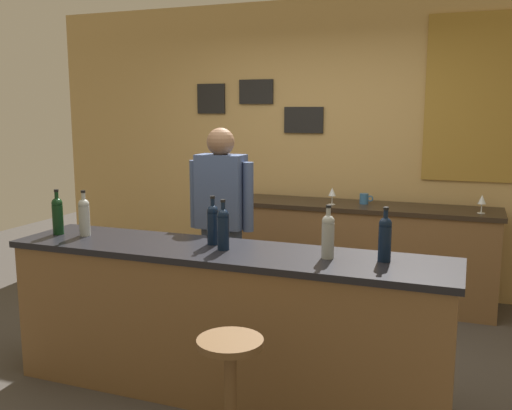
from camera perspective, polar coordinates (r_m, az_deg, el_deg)
name	(u,v)px	position (r m, az deg, el deg)	size (l,w,h in m)	color
ground_plane	(249,365)	(4.09, -0.73, -15.78)	(10.00, 10.00, 0.00)	#423D38
back_wall	(329,144)	(5.63, 7.39, 6.11)	(6.00, 0.09, 2.80)	tan
bar_counter	(225,322)	(3.57, -3.15, -11.63)	(2.74, 0.60, 0.92)	brown
side_counter	(354,252)	(5.34, 9.85, -4.67)	(2.53, 0.56, 0.90)	brown
bartender	(221,218)	(4.32, -3.50, -1.31)	(0.52, 0.21, 1.62)	#384766
bar_stool	(230,382)	(2.85, -2.59, -17.40)	(0.32, 0.32, 0.68)	brown
wine_bottle_a	(58,214)	(4.03, -19.34, -0.90)	(0.07, 0.07, 0.31)	black
wine_bottle_b	(84,216)	(3.93, -16.90, -1.03)	(0.07, 0.07, 0.31)	#999E99
wine_bottle_c	(213,223)	(3.53, -4.37, -1.81)	(0.07, 0.07, 0.31)	black
wine_bottle_d	(224,228)	(3.39, -3.26, -2.28)	(0.07, 0.07, 0.31)	black
wine_bottle_e	(328,235)	(3.22, 7.26, -2.98)	(0.07, 0.07, 0.31)	#999E99
wine_bottle_f	(385,237)	(3.20, 12.85, -3.20)	(0.07, 0.07, 0.31)	black
wine_glass_a	(332,192)	(5.18, 7.67, 1.26)	(0.07, 0.07, 0.16)	silver
wine_glass_b	(482,200)	(5.05, 21.79, 0.45)	(0.07, 0.07, 0.16)	silver
coffee_mug	(364,199)	(5.27, 10.85, 0.62)	(0.13, 0.08, 0.09)	#336699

